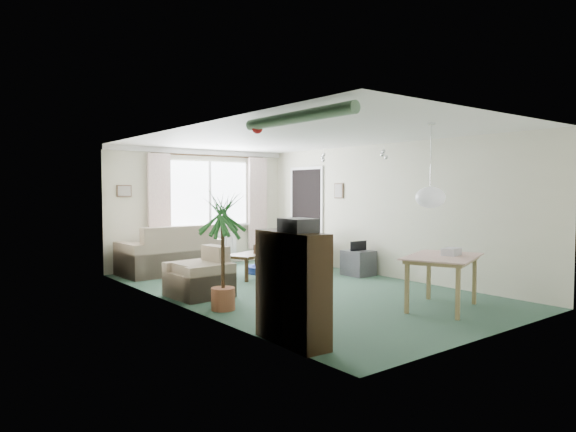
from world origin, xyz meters
TOP-DOWN VIEW (x-y plane):
  - ground at (0.00, 0.00)m, footprint 6.50×6.50m
  - window at (0.20, 3.23)m, footprint 1.80×0.03m
  - curtain_rod at (0.20, 3.15)m, footprint 2.60×0.03m
  - curtain_left at (-0.95, 3.13)m, footprint 0.45×0.08m
  - curtain_right at (1.35, 3.13)m, footprint 0.45×0.08m
  - radiator at (0.20, 3.19)m, footprint 1.20×0.10m
  - doorway at (1.99, 2.20)m, footprint 0.03×0.95m
  - pendant_lamp at (0.20, -2.30)m, footprint 0.36×0.36m
  - tinsel_garland at (-1.92, -2.30)m, footprint 1.60×1.60m
  - bauble_cluster_a at (1.30, 0.90)m, footprint 0.20×0.20m
  - bauble_cluster_b at (1.60, -0.30)m, footprint 0.20×0.20m
  - wall_picture_back at (-1.60, 3.23)m, footprint 0.28×0.03m
  - wall_picture_right at (1.98, 1.20)m, footprint 0.03×0.24m
  - sofa at (-0.92, 2.75)m, footprint 1.85×1.04m
  - armchair_corner at (1.23, 1.81)m, footprint 1.23×1.20m
  - armchair_left at (-1.50, 0.51)m, footprint 0.82×0.86m
  - coffee_table at (0.04, 1.41)m, footprint 1.08×0.81m
  - photo_frame at (0.09, 1.35)m, footprint 0.12×0.05m
  - bookshelf at (-1.84, -2.13)m, footprint 0.37×0.96m
  - hifi_box at (-1.84, -2.22)m, footprint 0.30×0.36m
  - houseplant at (-1.65, -0.43)m, footprint 0.71×0.71m
  - dining_table at (0.67, -2.16)m, footprint 1.28×1.08m
  - gift_box at (0.80, -2.21)m, footprint 0.28×0.22m
  - tv_cube at (1.70, 0.38)m, footprint 0.46×0.51m
  - pet_bed at (0.48, 1.69)m, footprint 0.66×0.66m

SIDE VIEW (x-z plane):
  - ground at x=0.00m, z-range 0.00..0.00m
  - pet_bed at x=0.48m, z-range 0.00..0.13m
  - coffee_table at x=0.04m, z-range 0.00..0.43m
  - tv_cube at x=1.70m, z-range 0.00..0.46m
  - dining_table at x=0.67m, z-range 0.00..0.68m
  - armchair_left at x=-1.50m, z-range 0.00..0.73m
  - radiator at x=0.20m, z-range 0.12..0.68m
  - armchair_corner at x=1.23m, z-range 0.00..0.88m
  - sofa at x=-0.92m, z-range 0.00..0.91m
  - photo_frame at x=0.09m, z-range 0.43..0.59m
  - bookshelf at x=-1.84m, z-range 0.00..1.15m
  - gift_box at x=0.80m, z-range 0.68..0.80m
  - houseplant at x=-1.65m, z-range 0.00..1.57m
  - doorway at x=1.99m, z-range 0.00..2.00m
  - hifi_box at x=-1.84m, z-range 1.15..1.29m
  - curtain_left at x=-0.95m, z-range 0.27..2.27m
  - curtain_right at x=1.35m, z-range 0.27..2.27m
  - pendant_lamp at x=0.20m, z-range 1.30..1.66m
  - window at x=0.20m, z-range 0.85..2.15m
  - wall_picture_back at x=-1.60m, z-range 1.44..1.66m
  - wall_picture_right at x=1.98m, z-range 1.40..1.70m
  - bauble_cluster_a at x=1.30m, z-range 2.12..2.32m
  - bauble_cluster_b at x=1.60m, z-range 2.12..2.32m
  - curtain_rod at x=0.20m, z-range 2.25..2.29m
  - tinsel_garland at x=-1.92m, z-range 2.22..2.34m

